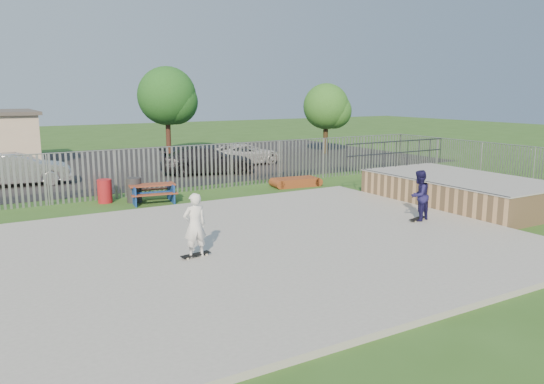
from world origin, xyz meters
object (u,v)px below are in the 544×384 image
picnic_table (152,193)px  funbox (296,182)px  car_white (245,154)px  tree_right (326,107)px  car_dark (208,160)px  trash_bin_red (105,191)px  skater_navy (419,195)px  tree_mid (167,96)px  trash_bin_grey (134,190)px  car_silver (19,169)px  skater_white (195,225)px

picnic_table → funbox: (6.87, 0.19, -0.18)m
car_white → tree_right: tree_right is taller
picnic_table → car_dark: car_dark is taller
trash_bin_red → skater_navy: skater_navy is taller
tree_mid → car_dark: bearing=-96.1°
funbox → trash_bin_grey: size_ratio=2.10×
funbox → car_silver: size_ratio=0.45×
picnic_table → skater_white: bearing=-92.0°
tree_right → trash_bin_grey: bearing=-149.6°
car_white → tree_right: size_ratio=0.92×
picnic_table → skater_navy: 10.16m
car_white → tree_mid: bearing=14.0°
funbox → tree_mid: (-1.09, 13.97, 3.82)m
funbox → car_white: size_ratio=0.45×
tree_mid → skater_navy: size_ratio=3.58×
picnic_table → skater_white: skater_white is taller
car_silver → trash_bin_grey: bearing=-145.6°
trash_bin_grey → tree_mid: tree_mid is taller
picnic_table → skater_navy: skater_navy is taller
car_dark → car_white: size_ratio=1.10×
skater_white → tree_mid: bearing=-106.7°
picnic_table → skater_white: size_ratio=1.17×
trash_bin_red → skater_white: skater_white is taller
tree_right → tree_mid: bearing=157.9°
tree_mid → skater_navy: tree_mid is taller
car_dark → car_silver: bearing=97.8°
picnic_table → car_white: (8.22, 7.80, 0.27)m
car_dark → skater_navy: size_ratio=2.98×
trash_bin_grey → tree_right: bearing=30.4°
car_white → skater_white: skater_white is taller
trash_bin_red → tree_mid: (7.39, 13.23, 3.55)m
picnic_table → skater_white: 7.96m
trash_bin_grey → tree_mid: size_ratio=0.16×
funbox → tree_mid: bearing=101.5°
trash_bin_red → tree_right: tree_right is taller
tree_mid → picnic_table: bearing=-112.2°
funbox → car_white: bearing=87.0°
funbox → car_white: (1.35, 7.61, 0.45)m
car_dark → skater_navy: 13.66m
funbox → tree_mid: 14.52m
skater_navy → trash_bin_grey: bearing=-64.9°
trash_bin_red → trash_bin_grey: bearing=-25.0°
trash_bin_red → skater_navy: 11.91m
funbox → skater_navy: bearing=-86.4°
skater_navy → skater_white: same height
car_dark → car_white: bearing=-42.7°
tree_right → skater_navy: bearing=-117.7°
tree_mid → skater_navy: bearing=-88.4°
skater_navy → skater_white: size_ratio=1.00×
car_silver → skater_navy: size_ratio=2.72×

